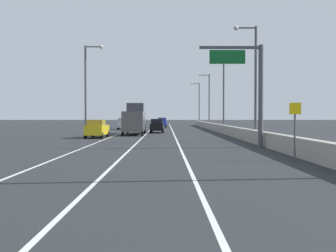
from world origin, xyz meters
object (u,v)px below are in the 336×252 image
(lamp_post_right_fifth, at_px, (198,101))
(speed_advisory_sign, at_px, (295,127))
(car_black_0, at_px, (157,126))
(box_truck, at_px, (135,120))
(lamp_post_right_fourth, at_px, (208,97))
(lamp_post_left_mid, at_px, (88,84))
(car_yellow_1, at_px, (97,129))
(car_blue_3, at_px, (162,122))
(lamp_post_right_second, at_px, (253,75))
(car_silver_2, at_px, (123,124))
(overhead_sign_gantry, at_px, (251,83))
(lamp_post_right_third, at_px, (222,90))

(lamp_post_right_fifth, bearing_deg, speed_advisory_sign, -90.99)
(car_black_0, relative_size, box_truck, 0.49)
(lamp_post_right_fourth, relative_size, lamp_post_right_fifth, 1.00)
(speed_advisory_sign, distance_m, box_truck, 31.80)
(lamp_post_left_mid, bearing_deg, box_truck, 34.28)
(lamp_post_left_mid, xyz_separation_m, car_yellow_1, (1.71, -4.15, -5.01))
(car_black_0, relative_size, car_blue_3, 0.94)
(lamp_post_right_second, bearing_deg, lamp_post_left_mid, 148.19)
(speed_advisory_sign, xyz_separation_m, lamp_post_right_fourth, (1.58, 60.10, 4.19))
(car_silver_2, bearing_deg, lamp_post_right_fifth, 65.37)
(lamp_post_right_fourth, height_order, lamp_post_left_mid, same)
(lamp_post_right_fourth, bearing_deg, car_blue_3, 165.76)
(car_silver_2, bearing_deg, car_yellow_1, -90.11)
(lamp_post_right_fourth, bearing_deg, overhead_sign_gantry, -92.27)
(lamp_post_right_fifth, distance_m, box_truck, 53.55)
(lamp_post_right_fifth, distance_m, car_silver_2, 36.87)
(lamp_post_right_second, xyz_separation_m, car_black_0, (-9.01, 19.13, -5.02))
(lamp_post_right_fourth, xyz_separation_m, car_blue_3, (-8.91, 2.26, -5.00))
(lamp_post_right_fifth, bearing_deg, car_blue_3, -113.95)
(lamp_post_right_third, relative_size, box_truck, 1.16)
(lamp_post_left_mid, bearing_deg, lamp_post_right_fourth, 62.92)
(lamp_post_right_second, relative_size, car_blue_3, 2.21)
(lamp_post_right_fifth, relative_size, car_silver_2, 2.55)
(lamp_post_right_second, xyz_separation_m, box_truck, (-11.67, 13.86, -4.18))
(overhead_sign_gantry, xyz_separation_m, car_silver_2, (-13.36, 39.76, -3.77))
(lamp_post_right_third, height_order, lamp_post_left_mid, same)
(car_yellow_1, bearing_deg, overhead_sign_gantry, -44.75)
(speed_advisory_sign, height_order, lamp_post_right_fourth, lamp_post_right_fourth)
(lamp_post_right_fifth, bearing_deg, lamp_post_right_second, -90.20)
(lamp_post_right_third, xyz_separation_m, lamp_post_left_mid, (-16.92, -11.58, 0.00))
(car_silver_2, bearing_deg, lamp_post_right_third, -35.30)
(lamp_post_right_fifth, bearing_deg, lamp_post_left_mid, -107.01)
(lamp_post_right_second, height_order, car_black_0, lamp_post_right_second)
(car_yellow_1, distance_m, car_silver_2, 26.46)
(car_yellow_1, height_order, car_silver_2, car_silver_2)
(overhead_sign_gantry, relative_size, lamp_post_right_fourth, 0.72)
(lamp_post_right_third, relative_size, car_black_0, 2.35)
(lamp_post_right_third, bearing_deg, lamp_post_right_second, -90.44)
(lamp_post_right_fifth, distance_m, car_black_0, 47.94)
(lamp_post_right_fourth, bearing_deg, lamp_post_right_second, -90.51)
(lamp_post_right_third, xyz_separation_m, car_silver_2, (-15.16, 10.74, -5.00))
(car_yellow_1, bearing_deg, car_black_0, 64.89)
(overhead_sign_gantry, distance_m, speed_advisory_sign, 9.58)
(box_truck, bearing_deg, car_blue_3, 84.44)
(overhead_sign_gantry, relative_size, lamp_post_right_third, 0.72)
(lamp_post_left_mid, bearing_deg, lamp_post_right_third, 34.37)
(speed_advisory_sign, bearing_deg, car_silver_2, 105.78)
(lamp_post_right_fourth, bearing_deg, box_truck, -111.85)
(speed_advisory_sign, distance_m, lamp_post_right_fifth, 82.18)
(box_truck, bearing_deg, car_silver_2, 100.01)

